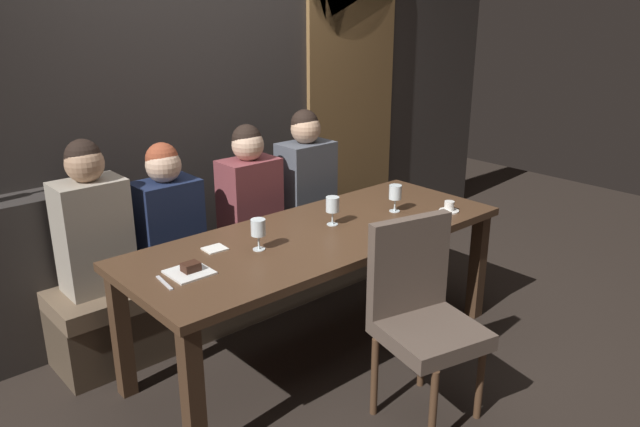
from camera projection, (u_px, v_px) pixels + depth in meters
name	position (u px, v px, depth m)	size (l,w,h in m)	color
ground	(319.00, 349.00, 3.64)	(9.00, 9.00, 0.00)	black
back_wall_tiled	(195.00, 72.00, 4.01)	(6.00, 0.12, 3.00)	#383330
arched_door	(351.00, 78.00, 4.85)	(0.90, 0.05, 2.55)	olive
dining_table	(319.00, 247.00, 3.43)	(2.20, 0.84, 0.74)	#412B1C
banquette_bench	(249.00, 276.00, 4.06)	(2.50, 0.44, 0.45)	#4A3C2E
chair_near_side	(421.00, 308.00, 2.95)	(0.53, 0.53, 0.98)	#4C3321
diner_redhead	(92.00, 220.00, 3.28)	(0.36, 0.24, 0.83)	#9E9384
diner_bearded	(167.00, 211.00, 3.55)	(0.36, 0.24, 0.75)	#192342
diner_far_end	(249.00, 189.00, 3.89)	(0.36, 0.24, 0.78)	brown
diner_near_end	(306.00, 173.00, 4.17)	(0.36, 0.24, 0.82)	#4C515B
wine_glass_far_left	(395.00, 193.00, 3.69)	(0.08, 0.08, 0.16)	silver
wine_glass_near_right	(333.00, 205.00, 3.47)	(0.08, 0.08, 0.16)	silver
wine_glass_center_front	(258.00, 228.00, 3.13)	(0.08, 0.08, 0.16)	silver
espresso_cup	(449.00, 207.00, 3.72)	(0.12, 0.12, 0.06)	white
dessert_plate	(189.00, 270.00, 2.89)	(0.19, 0.19, 0.05)	white
fork_on_table	(164.00, 283.00, 2.79)	(0.02, 0.17, 0.01)	silver
folded_napkin	(215.00, 249.00, 3.16)	(0.11, 0.10, 0.01)	silver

